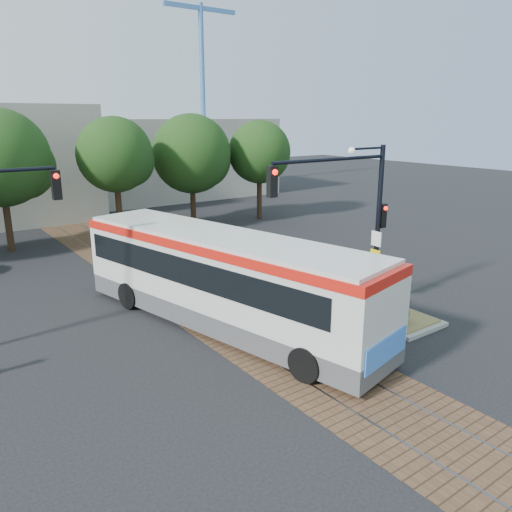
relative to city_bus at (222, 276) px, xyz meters
name	(u,v)px	position (x,y,z in m)	size (l,w,h in m)	color
ground	(254,333)	(0.52, -1.20, -1.86)	(120.00, 120.00, 0.00)	black
trackbed	(197,300)	(0.52, 2.80, -1.85)	(3.60, 40.00, 0.02)	brown
tree_row	(108,158)	(1.73, 15.22, 2.99)	(26.40, 5.60, 7.67)	#382314
warehouses	(30,162)	(-0.01, 27.55, 1.95)	(40.00, 13.00, 8.00)	#ADA899
crane	(202,79)	(18.52, 32.80, 9.02)	(8.00, 0.50, 18.00)	#3F72B2
city_bus	(222,276)	(0.00, 0.00, 0.00)	(5.29, 12.72, 3.34)	#49484B
traffic_island	(370,302)	(5.34, -2.09, -1.53)	(2.20, 5.20, 1.13)	gray
signal_pole_main	(356,205)	(4.38, -2.00, 2.30)	(5.49, 0.46, 6.00)	black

